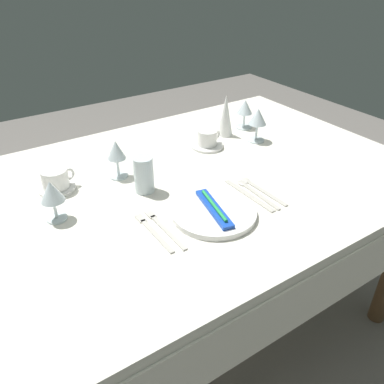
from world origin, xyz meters
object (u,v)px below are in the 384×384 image
Objects in this scene: spoon_soup at (253,191)px; dinner_plate at (214,213)px; spoon_dessert at (258,188)px; coffee_cup_left at (56,179)px; coffee_cup_right at (208,138)px; dinner_knife at (250,196)px; wine_glass_far at (258,119)px; toothbrush_package at (214,208)px; wine_glass_centre at (245,109)px; wine_glass_left at (52,193)px; fork_inner at (152,231)px; drink_tumbler at (144,176)px; wine_glass_right at (116,152)px; fork_outer at (163,227)px; napkin_folded at (225,115)px.

dinner_plate is at bearing -168.43° from spoon_soup.
spoon_soup is 0.03m from spoon_dessert.
dinner_plate is 2.35× the size of coffee_cup_left.
dinner_knife is at bearing -105.01° from coffee_cup_right.
wine_glass_far is (0.31, 0.32, 0.10)m from dinner_knife.
toothbrush_package is 1.65× the size of wine_glass_centre.
fork_inner is at bearing -45.23° from wine_glass_left.
spoon_soup is at bearing -34.15° from drink_tumbler.
wine_glass_left reaches higher than dinner_knife.
dinner_knife is 1.65× the size of wine_glass_right.
coffee_cup_left is at bearing 112.33° from fork_inner.
dinner_plate is at bearing -9.77° from fork_outer.
wine_glass_left is 0.83m from napkin_folded.
drink_tumbler is at bearing -156.24° from napkin_folded.
wine_glass_left is (-0.92, -0.24, 0.00)m from wine_glass_centre.
wine_glass_right is at bearing 176.78° from wine_glass_far.
fork_inner is at bearing 178.31° from dinner_knife.
toothbrush_package is 1.65× the size of wine_glass_left.
wine_glass_far is at bearing 25.17° from fork_inner.
wine_glass_left is at bearing 161.21° from spoon_soup.
coffee_cup_right reaches higher than toothbrush_package.
wine_glass_left is at bearing -107.70° from coffee_cup_left.
dinner_plate reaches higher than dinner_knife.
spoon_soup is 1.61× the size of wine_glass_left.
dinner_plate is at bearing -8.84° from fork_inner.
wine_glass_far is (0.28, 0.30, 0.10)m from spoon_soup.
dinner_knife is 0.06m from spoon_dessert.
wine_glass_far is (0.47, 0.34, 0.09)m from dinner_plate.
dinner_plate is 1.13× the size of dinner_knife.
coffee_cup_right is at bearing 3.92° from wine_glass_right.
wine_glass_far reaches higher than wine_glass_centre.
spoon_soup is at bearing -45.52° from wine_glass_right.
wine_glass_right is at bearing -170.81° from napkin_folded.
wine_glass_centre is at bearing 42.94° from toothbrush_package.
spoon_soup is 0.36m from drink_tumbler.
dinner_plate is 2.00× the size of wine_glass_centre.
toothbrush_package is 1.03× the size of fork_inner.
coffee_cup_left is at bearing -175.77° from napkin_folded.
drink_tumbler is (-0.57, -0.10, -0.04)m from wine_glass_far.
dinner_plate is at bearing -130.47° from napkin_folded.
fork_outer is 2.19× the size of coffee_cup_right.
wine_glass_far is 1.14× the size of drink_tumbler.
dinner_plate reaches higher than fork_inner.
fork_inner is 1.87× the size of coffee_cup_left.
fork_outer is 0.33m from wine_glass_left.
dinner_plate is at bearing -172.88° from dinner_knife.
dinner_knife is at bearing -147.69° from spoon_soup.
spoon_dessert is 1.94× the size of coffee_cup_left.
napkin_folded is (0.80, 0.22, -0.00)m from wine_glass_left.
dinner_knife is at bearing -1.69° from fork_inner.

